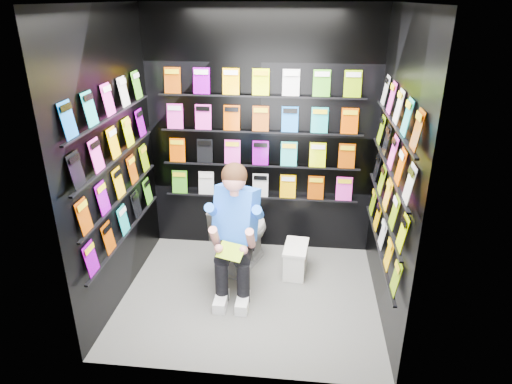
# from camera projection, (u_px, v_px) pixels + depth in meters

# --- Properties ---
(floor) EXTENTS (2.40, 2.40, 0.00)m
(floor) POSITION_uv_depth(u_px,v_px,m) (250.00, 296.00, 4.37)
(floor) COLOR #575755
(floor) RESTS_ON ground
(ceiling) EXTENTS (2.40, 2.40, 0.00)m
(ceiling) POSITION_uv_depth(u_px,v_px,m) (248.00, 3.00, 3.35)
(ceiling) COLOR white
(ceiling) RESTS_ON floor
(wall_back) EXTENTS (2.40, 0.04, 2.60)m
(wall_back) POSITION_uv_depth(u_px,v_px,m) (261.00, 136.00, 4.77)
(wall_back) COLOR black
(wall_back) RESTS_ON floor
(wall_front) EXTENTS (2.40, 0.04, 2.60)m
(wall_front) POSITION_uv_depth(u_px,v_px,m) (230.00, 222.00, 2.95)
(wall_front) COLOR black
(wall_front) RESTS_ON floor
(wall_left) EXTENTS (0.04, 2.00, 2.60)m
(wall_left) POSITION_uv_depth(u_px,v_px,m) (113.00, 163.00, 3.98)
(wall_left) COLOR black
(wall_left) RESTS_ON floor
(wall_right) EXTENTS (0.04, 2.00, 2.60)m
(wall_right) POSITION_uv_depth(u_px,v_px,m) (394.00, 174.00, 3.74)
(wall_right) COLOR black
(wall_right) RESTS_ON floor
(comics_back) EXTENTS (2.10, 0.06, 1.37)m
(comics_back) POSITION_uv_depth(u_px,v_px,m) (261.00, 136.00, 4.74)
(comics_back) COLOR #CC4900
(comics_back) RESTS_ON wall_back
(comics_left) EXTENTS (0.06, 1.70, 1.37)m
(comics_left) POSITION_uv_depth(u_px,v_px,m) (116.00, 163.00, 3.98)
(comics_left) COLOR #CC4900
(comics_left) RESTS_ON wall_left
(comics_right) EXTENTS (0.06, 1.70, 1.37)m
(comics_right) POSITION_uv_depth(u_px,v_px,m) (390.00, 174.00, 3.74)
(comics_right) COLOR #CC4900
(comics_right) RESTS_ON wall_right
(toilet) EXTENTS (0.64, 0.85, 0.73)m
(toilet) POSITION_uv_depth(u_px,v_px,m) (242.00, 233.00, 4.76)
(toilet) COLOR white
(toilet) RESTS_ON floor
(longbox) EXTENTS (0.24, 0.40, 0.29)m
(longbox) POSITION_uv_depth(u_px,v_px,m) (295.00, 260.00, 4.69)
(longbox) COLOR white
(longbox) RESTS_ON floor
(longbox_lid) EXTENTS (0.26, 0.42, 0.03)m
(longbox_lid) POSITION_uv_depth(u_px,v_px,m) (296.00, 247.00, 4.63)
(longbox_lid) COLOR white
(longbox_lid) RESTS_ON longbox
(reader) EXTENTS (0.75, 0.90, 1.41)m
(reader) POSITION_uv_depth(u_px,v_px,m) (236.00, 214.00, 4.25)
(reader) COLOR blue
(reader) RESTS_ON toilet
(held_comic) EXTENTS (0.27, 0.21, 0.10)m
(held_comic) POSITION_uv_depth(u_px,v_px,m) (231.00, 251.00, 4.01)
(held_comic) COLOR green
(held_comic) RESTS_ON reader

